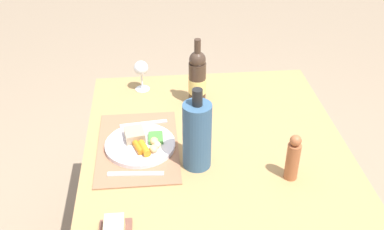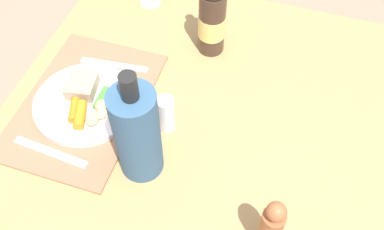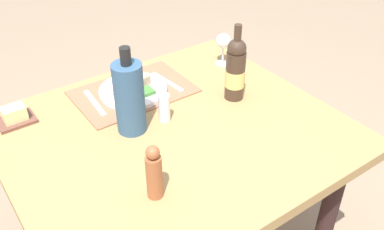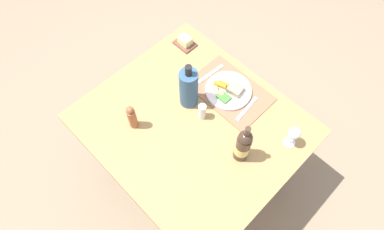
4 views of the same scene
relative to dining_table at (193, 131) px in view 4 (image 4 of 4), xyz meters
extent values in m
plane|color=gray|center=(0.00, 0.00, -0.63)|extent=(8.00, 8.00, 0.00)
cube|color=#A6814E|center=(0.00, 0.00, 0.08)|extent=(1.14, 1.01, 0.04)
cylinder|color=#2F1D1C|center=(-0.46, -0.39, -0.29)|extent=(0.07, 0.07, 0.69)
cylinder|color=#2F1D1C|center=(0.46, -0.39, -0.29)|extent=(0.07, 0.07, 0.69)
cylinder|color=#2F1D1C|center=(0.46, 0.39, -0.29)|extent=(0.07, 0.07, 0.69)
cube|color=#986649|center=(-0.01, -0.30, 0.10)|extent=(0.46, 0.31, 0.01)
cylinder|color=white|center=(0.00, -0.29, 0.11)|extent=(0.27, 0.27, 0.02)
cube|color=tan|center=(-0.03, -0.31, 0.14)|extent=(0.09, 0.09, 0.04)
cylinder|color=orange|center=(0.04, -0.30, 0.13)|extent=(0.07, 0.04, 0.02)
cylinder|color=orange|center=(0.05, -0.28, 0.13)|extent=(0.08, 0.05, 0.03)
ellipsoid|color=tan|center=(0.01, -0.24, 0.13)|extent=(0.04, 0.03, 0.02)
ellipsoid|color=#DAC285|center=(0.03, -0.23, 0.13)|extent=(0.03, 0.03, 0.02)
ellipsoid|color=tan|center=(0.06, -0.24, 0.13)|extent=(0.04, 0.03, 0.03)
cube|color=#447F36|center=(-0.02, -0.23, 0.13)|extent=(0.07, 0.06, 0.01)
cube|color=silver|center=(-0.15, -0.28, 0.11)|extent=(0.04, 0.19, 0.00)
cube|color=silver|center=(0.16, -0.31, 0.11)|extent=(0.03, 0.20, 0.00)
cylinder|color=#3E2D21|center=(-0.31, -0.04, 0.19)|extent=(0.08, 0.08, 0.19)
sphere|color=#3E2D21|center=(-0.31, -0.04, 0.31)|extent=(0.07, 0.07, 0.07)
cylinder|color=#3E2D21|center=(-0.31, -0.04, 0.36)|extent=(0.03, 0.03, 0.09)
cylinder|color=#EBCF6F|center=(-0.31, -0.04, 0.18)|extent=(0.08, 0.08, 0.07)
cylinder|color=white|center=(-0.01, -0.07, 0.15)|extent=(0.04, 0.04, 0.11)
cylinder|color=#A25934|center=(0.22, 0.24, 0.17)|extent=(0.05, 0.05, 0.14)
sphere|color=#A25934|center=(0.22, 0.24, 0.26)|extent=(0.04, 0.04, 0.04)
cube|color=brown|center=(0.44, -0.37, 0.10)|extent=(0.13, 0.10, 0.01)
cube|color=beige|center=(0.44, -0.37, 0.13)|extent=(0.08, 0.06, 0.05)
cylinder|color=#345778|center=(0.12, -0.09, 0.23)|extent=(0.10, 0.10, 0.26)
cylinder|color=black|center=(0.12, -0.09, 0.38)|extent=(0.04, 0.04, 0.06)
cylinder|color=white|center=(-0.45, -0.28, 0.10)|extent=(0.07, 0.07, 0.00)
cylinder|color=white|center=(-0.45, -0.28, 0.14)|extent=(0.01, 0.01, 0.08)
sphere|color=white|center=(-0.45, -0.28, 0.21)|extent=(0.07, 0.07, 0.07)
camera|label=1|loc=(1.41, -0.22, 1.18)|focal=42.96mm
camera|label=2|loc=(0.59, 0.19, 1.01)|focal=41.12mm
camera|label=3|loc=(0.64, 1.02, 1.00)|focal=40.01mm
camera|label=4|loc=(-0.62, 0.62, 1.72)|focal=31.17mm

